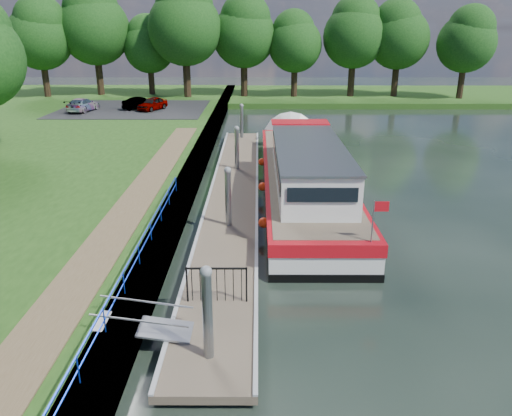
{
  "coord_description": "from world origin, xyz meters",
  "views": [
    {
      "loc": [
        1.24,
        -11.17,
        8.29
      ],
      "look_at": [
        1.16,
        7.84,
        1.4
      ],
      "focal_mm": 35.0,
      "sensor_mm": 36.0,
      "label": 1
    }
  ],
  "objects_px": {
    "barge": "(302,171)",
    "car_b": "(141,104)",
    "car_c": "(83,105)",
    "car_a": "(152,104)",
    "pontoon": "(234,196)"
  },
  "relations": [
    {
      "from": "barge",
      "to": "car_b",
      "type": "relative_size",
      "value": 5.96
    },
    {
      "from": "pontoon",
      "to": "car_b",
      "type": "xyz_separation_m",
      "value": [
        -10.04,
        24.25,
        1.24
      ]
    },
    {
      "from": "car_a",
      "to": "car_c",
      "type": "xyz_separation_m",
      "value": [
        -6.43,
        -0.77,
        0.01
      ]
    },
    {
      "from": "pontoon",
      "to": "car_a",
      "type": "xyz_separation_m",
      "value": [
        -8.89,
        24.05,
        1.26
      ]
    },
    {
      "from": "car_b",
      "to": "car_a",
      "type": "bearing_deg",
      "value": -110.05
    },
    {
      "from": "barge",
      "to": "car_b",
      "type": "distance_m",
      "value": 26.5
    },
    {
      "from": "car_b",
      "to": "pontoon",
      "type": "bearing_deg",
      "value": -167.58
    },
    {
      "from": "car_b",
      "to": "car_c",
      "type": "relative_size",
      "value": 0.84
    },
    {
      "from": "pontoon",
      "to": "car_b",
      "type": "height_order",
      "value": "car_b"
    },
    {
      "from": "pontoon",
      "to": "car_c",
      "type": "xyz_separation_m",
      "value": [
        -15.33,
        23.29,
        1.27
      ]
    },
    {
      "from": "pontoon",
      "to": "car_b",
      "type": "relative_size",
      "value": 8.46
    },
    {
      "from": "car_b",
      "to": "car_c",
      "type": "xyz_separation_m",
      "value": [
        -5.29,
        -0.97,
        0.03
      ]
    },
    {
      "from": "barge",
      "to": "car_c",
      "type": "height_order",
      "value": "barge"
    },
    {
      "from": "pontoon",
      "to": "car_a",
      "type": "relative_size",
      "value": 8.43
    },
    {
      "from": "pontoon",
      "to": "barge",
      "type": "bearing_deg",
      "value": 23.11
    }
  ]
}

